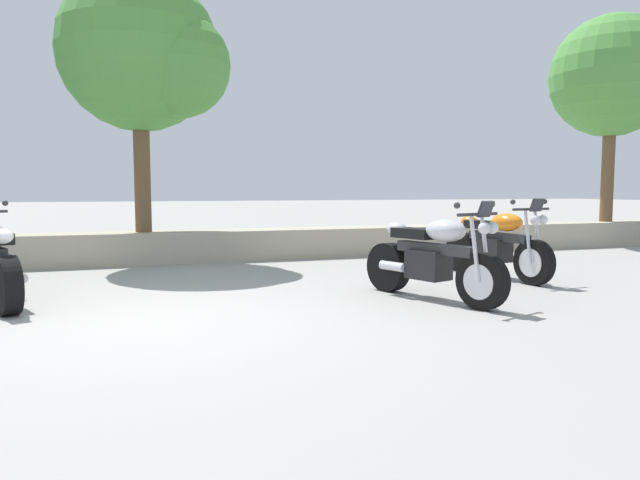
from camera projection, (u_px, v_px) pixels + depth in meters
name	position (u px, v px, depth m)	size (l,w,h in m)	color
ground_plane	(156.00, 322.00, 5.65)	(120.00, 120.00, 0.00)	gray
stone_wall	(142.00, 248.00, 10.16)	(36.00, 0.80, 0.55)	#A89E89
motorcycle_silver_centre	(433.00, 259.00, 6.74)	(0.95, 2.00, 1.18)	black
motorcycle_orange_far_right	(497.00, 245.00, 8.41)	(0.74, 2.06, 1.18)	black
leafy_tree_mid_left	(147.00, 55.00, 9.85)	(2.86, 2.72, 4.47)	brown
leafy_tree_mid_right	(619.00, 79.00, 13.16)	(2.89, 2.75, 4.71)	brown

